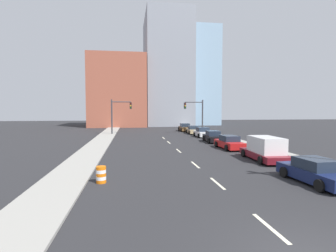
% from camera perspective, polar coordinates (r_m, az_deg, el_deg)
% --- Properties ---
extents(sidewalk_left, '(2.72, 91.19, 0.13)m').
position_cam_1_polar(sidewalk_left, '(52.29, -12.37, -1.07)').
color(sidewalk_left, gray).
rests_on(sidewalk_left, ground).
extents(sidewalk_right, '(2.72, 91.19, 0.13)m').
position_cam_1_polar(sidewalk_right, '(53.87, 6.36, -0.88)').
color(sidewalk_right, gray).
rests_on(sidewalk_right, ground).
extents(lane_stripe_at_2m, '(0.16, 2.40, 0.01)m').
position_cam_1_polar(lane_stripe_at_2m, '(10.53, 21.28, -19.87)').
color(lane_stripe_at_2m, beige).
rests_on(lane_stripe_at_2m, ground).
extents(lane_stripe_at_8m, '(0.16, 2.40, 0.01)m').
position_cam_1_polar(lane_stripe_at_8m, '(15.40, 10.69, -12.15)').
color(lane_stripe_at_8m, beige).
rests_on(lane_stripe_at_8m, ground).
extents(lane_stripe_at_13m, '(0.16, 2.40, 0.01)m').
position_cam_1_polar(lane_stripe_at_13m, '(20.15, 5.94, -8.37)').
color(lane_stripe_at_13m, beige).
rests_on(lane_stripe_at_13m, ground).
extents(lane_stripe_at_20m, '(0.16, 2.40, 0.01)m').
position_cam_1_polar(lane_stripe_at_20m, '(26.80, 2.32, -5.39)').
color(lane_stripe_at_20m, beige).
rests_on(lane_stripe_at_20m, ground).
extents(lane_stripe_at_27m, '(0.16, 2.40, 0.01)m').
position_cam_1_polar(lane_stripe_at_27m, '(33.61, 0.15, -3.58)').
color(lane_stripe_at_27m, beige).
rests_on(lane_stripe_at_27m, ground).
extents(lane_stripe_at_32m, '(0.16, 2.40, 0.01)m').
position_cam_1_polar(lane_stripe_at_32m, '(38.86, -0.99, -2.62)').
color(lane_stripe_at_32m, beige).
rests_on(lane_stripe_at_32m, ground).
extents(building_brick_left, '(14.00, 16.00, 17.67)m').
position_cam_1_polar(building_brick_left, '(70.13, -10.76, 7.26)').
color(building_brick_left, '#9E513D').
rests_on(building_brick_left, ground).
extents(building_office_center, '(12.00, 20.00, 30.04)m').
position_cam_1_polar(building_office_center, '(75.39, -0.34, 11.78)').
color(building_office_center, gray).
rests_on(building_office_center, ground).
extents(building_glass_right, '(13.00, 20.00, 27.09)m').
position_cam_1_polar(building_glass_right, '(80.49, 4.80, 10.18)').
color(building_glass_right, '#8CADC6').
rests_on(building_glass_right, ground).
extents(traffic_signal_left, '(3.45, 0.35, 5.92)m').
position_cam_1_polar(traffic_signal_left, '(44.98, -10.92, 2.97)').
color(traffic_signal_left, '#38383D').
rests_on(traffic_signal_left, ground).
extents(traffic_signal_right, '(3.45, 0.35, 5.92)m').
position_cam_1_polar(traffic_signal_right, '(46.43, 6.38, 3.02)').
color(traffic_signal_right, '#38383D').
rests_on(traffic_signal_right, ground).
extents(traffic_barrel, '(0.56, 0.56, 0.95)m').
position_cam_1_polar(traffic_barrel, '(15.59, -14.36, -10.21)').
color(traffic_barrel, orange).
rests_on(traffic_barrel, ground).
extents(sedan_navy, '(2.30, 4.80, 1.41)m').
position_cam_1_polar(sedan_navy, '(17.20, 29.47, -8.68)').
color(sedan_navy, '#141E47').
rests_on(sedan_navy, ground).
extents(box_truck_maroon, '(2.62, 5.61, 1.95)m').
position_cam_1_polar(box_truck_maroon, '(22.99, 20.39, -4.76)').
color(box_truck_maroon, maroon).
rests_on(box_truck_maroon, ground).
extents(sedan_red, '(2.18, 4.74, 1.43)m').
position_cam_1_polar(sedan_red, '(28.79, 13.22, -3.56)').
color(sedan_red, red).
rests_on(sedan_red, ground).
extents(sedan_black, '(2.18, 4.66, 1.48)m').
position_cam_1_polar(sedan_black, '(34.33, 9.75, -2.35)').
color(sedan_black, black).
rests_on(sedan_black, ground).
extents(sedan_white, '(2.18, 4.33, 1.48)m').
position_cam_1_polar(sedan_white, '(40.72, 7.54, -1.43)').
color(sedan_white, silver).
rests_on(sedan_white, ground).
extents(sedan_tan, '(2.31, 4.86, 1.38)m').
position_cam_1_polar(sedan_tan, '(46.23, 5.51, -0.88)').
color(sedan_tan, tan).
rests_on(sedan_tan, ground).
extents(sedan_brown, '(2.25, 4.72, 1.53)m').
position_cam_1_polar(sedan_brown, '(51.48, 3.68, -0.36)').
color(sedan_brown, brown).
rests_on(sedan_brown, ground).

